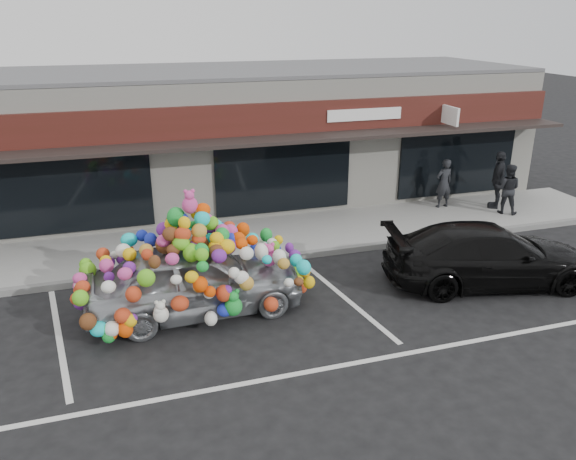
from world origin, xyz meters
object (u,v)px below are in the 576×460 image
object	(u,v)px
black_sedan	(489,255)
pedestrian_b	(507,189)
toy_car	(195,271)
pedestrian_c	(498,180)
pedestrian_a	(444,183)

from	to	relation	value
black_sedan	pedestrian_b	distance (m)	5.06
toy_car	pedestrian_c	distance (m)	10.83
toy_car	pedestrian_c	bearing A→B (deg)	-71.85
toy_car	pedestrian_a	xyz separation A→B (m)	(8.55, 4.26, -0.01)
pedestrian_a	toy_car	bearing A→B (deg)	23.13
pedestrian_a	black_sedan	bearing A→B (deg)	66.45
pedestrian_b	black_sedan	bearing A→B (deg)	89.89
black_sedan	pedestrian_c	xyz separation A→B (m)	(3.41, 4.35, 0.36)
pedestrian_a	pedestrian_c	world-z (taller)	pedestrian_c
pedestrian_b	pedestrian_c	world-z (taller)	pedestrian_c
pedestrian_c	black_sedan	bearing A→B (deg)	-1.06
pedestrian_a	pedestrian_c	size ratio (longest dim) A/B	0.86
toy_car	black_sedan	xyz separation A→B (m)	(6.75, -0.63, -0.24)
pedestrian_a	pedestrian_b	world-z (taller)	pedestrian_a
black_sedan	pedestrian_a	distance (m)	5.21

